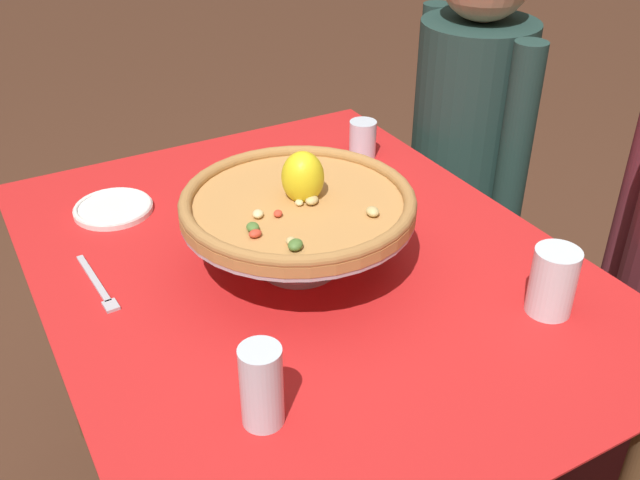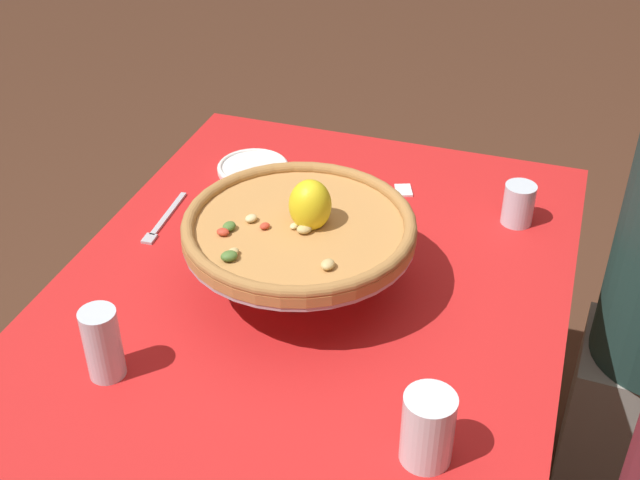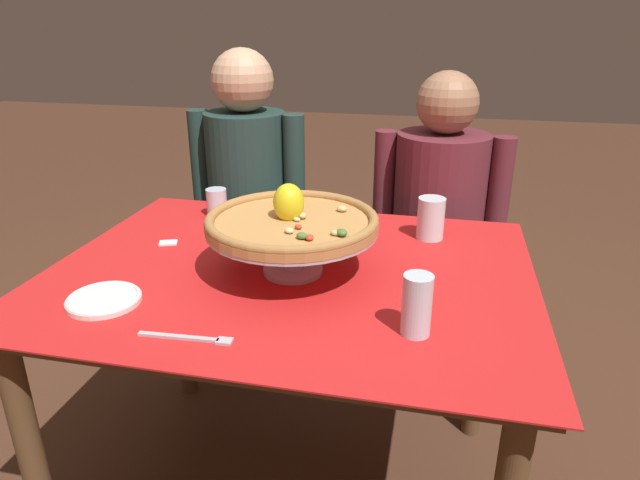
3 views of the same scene
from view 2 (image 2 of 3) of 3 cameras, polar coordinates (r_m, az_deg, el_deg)
name	(u,v)px [view 2 (image 2 of 3)]	position (r m, az deg, el deg)	size (l,w,h in m)	color
dining_table	(311,327)	(1.66, -0.62, -6.04)	(1.23, 0.96, 0.76)	brown
pizza_stand	(299,246)	(1.53, -1.42, -0.40)	(0.43, 0.43, 0.12)	#B7B7C1
pizza	(300,225)	(1.50, -1.42, 1.06)	(0.43, 0.43, 0.11)	#BC8447
water_glass_back_right	(427,432)	(1.26, 7.41, -12.97)	(0.08, 0.08, 0.12)	silver
water_glass_front_right	(103,348)	(1.41, -14.69, -7.19)	(0.06, 0.06, 0.13)	silver
water_glass_back_left	(518,206)	(1.79, 13.49, 2.28)	(0.07, 0.07, 0.09)	silver
side_plate	(253,168)	(1.95, -4.63, 4.99)	(0.17, 0.17, 0.02)	white
dinner_fork	(163,220)	(1.80, -10.73, 1.34)	(0.20, 0.03, 0.01)	#B7B7C1
sugar_packet	(404,190)	(1.88, 5.77, 3.42)	(0.05, 0.04, 0.01)	white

